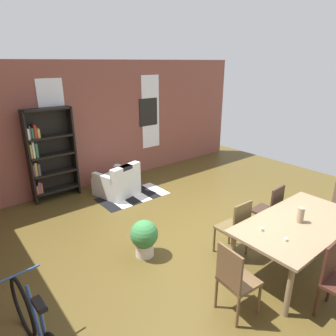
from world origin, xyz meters
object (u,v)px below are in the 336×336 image
object	(u,v)px
vase_on_table	(301,215)
dining_chair_far_left	(235,227)
armchair_white	(118,183)
dining_chair_far_right	(270,209)
bicycle_second	(40,334)
dining_chair_head_left	(235,279)
dining_table	(299,227)
potted_plant_by_shelf	(144,237)
bookshelf_tall	(48,154)

from	to	relation	value
vase_on_table	dining_chair_far_left	bearing A→B (deg)	120.97
dining_chair_far_left	armchair_white	distance (m)	3.19
dining_chair_far_right	bicycle_second	world-z (taller)	dining_chair_far_right
dining_chair_head_left	dining_table	bearing A→B (deg)	-0.28
dining_chair_far_left	bicycle_second	world-z (taller)	dining_chair_far_left
potted_plant_by_shelf	dining_table	bearing A→B (deg)	-46.39
dining_chair_far_left	bicycle_second	xyz separation A→B (m)	(-2.91, 0.07, -0.16)
dining_chair_far_left	potted_plant_by_shelf	xyz separation A→B (m)	(-1.10, 0.88, -0.18)
dining_table	potted_plant_by_shelf	distance (m)	2.28
dining_chair_head_left	dining_chair_far_left	xyz separation A→B (m)	(0.92, 0.74, 0.00)
dining_chair_head_left	bicycle_second	xyz separation A→B (m)	(-1.99, 0.81, -0.16)
dining_chair_far_right	armchair_white	xyz separation A→B (m)	(-1.17, 3.17, -0.23)
dining_table	vase_on_table	size ratio (longest dim) A/B	9.02
dining_chair_far_right	dining_table	bearing A→B (deg)	-121.44
bookshelf_tall	dining_chair_far_left	bearing A→B (deg)	-69.20
vase_on_table	dining_chair_far_right	distance (m)	0.95
vase_on_table	dining_chair_head_left	bearing A→B (deg)	179.72
bookshelf_tall	potted_plant_by_shelf	world-z (taller)	bookshelf_tall
dining_chair_head_left	armchair_white	size ratio (longest dim) A/B	0.98
dining_chair_far_left	dining_chair_far_right	bearing A→B (deg)	0.01
vase_on_table	dining_chair_far_right	size ratio (longest dim) A/B	0.24
vase_on_table	potted_plant_by_shelf	size ratio (longest dim) A/B	0.37
dining_chair_far_left	armchair_white	size ratio (longest dim) A/B	0.98
vase_on_table	dining_chair_head_left	world-z (taller)	vase_on_table
dining_chair_head_left	potted_plant_by_shelf	distance (m)	1.64
armchair_white	potted_plant_by_shelf	distance (m)	2.44
dining_chair_head_left	potted_plant_by_shelf	bearing A→B (deg)	96.03
dining_chair_far_left	bookshelf_tall	size ratio (longest dim) A/B	0.47
dining_table	dining_chair_head_left	xyz separation A→B (m)	(-1.38, 0.01, -0.18)
dining_chair_head_left	dining_chair_far_left	bearing A→B (deg)	38.72
dining_chair_head_left	bicycle_second	world-z (taller)	dining_chair_head_left
dining_table	potted_plant_by_shelf	xyz separation A→B (m)	(-1.55, 1.63, -0.35)
vase_on_table	armchair_white	xyz separation A→B (m)	(-0.70, 3.92, -0.60)
vase_on_table	dining_chair_far_left	size ratio (longest dim) A/B	0.24
dining_chair_head_left	dining_chair_far_left	distance (m)	1.19
bookshelf_tall	armchair_white	world-z (taller)	bookshelf_tall
dining_chair_far_right	dining_chair_far_left	xyz separation A→B (m)	(-0.91, -0.00, 0.00)
armchair_white	potted_plant_by_shelf	world-z (taller)	armchair_white
bicycle_second	armchair_white	bearing A→B (deg)	49.45
bookshelf_tall	bicycle_second	distance (m)	4.14
dining_chair_far_right	bookshelf_tall	world-z (taller)	bookshelf_tall
dining_chair_head_left	armchair_white	distance (m)	3.98
bookshelf_tall	potted_plant_by_shelf	bearing A→B (deg)	-82.75
dining_table	dining_chair_head_left	bearing A→B (deg)	179.72
vase_on_table	bicycle_second	distance (m)	3.50
bicycle_second	dining_table	bearing A→B (deg)	-13.64
armchair_white	bookshelf_tall	bearing A→B (deg)	149.48
dining_chair_head_left	dining_chair_far_left	world-z (taller)	same
armchair_white	potted_plant_by_shelf	bearing A→B (deg)	-110.17
potted_plant_by_shelf	bicycle_second	bearing A→B (deg)	-155.90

